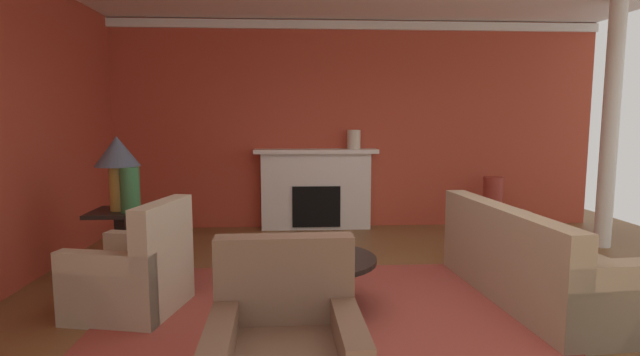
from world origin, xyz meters
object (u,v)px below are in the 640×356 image
armchair_near_window (134,276)px  coffee_table (318,270)px  sofa (533,267)px  vase_tall_corner (492,204)px  vase_on_side_table (130,190)px  side_table (121,239)px  fireplace (316,191)px  vase_mantel_right (354,140)px  table_lamp (117,159)px

armchair_near_window → coffee_table: armchair_near_window is taller
sofa → vase_tall_corner: 2.76m
sofa → vase_on_side_table: 3.87m
coffee_table → side_table: (-1.96, 0.94, 0.06)m
fireplace → sofa: 3.48m
armchair_near_window → vase_mantel_right: bearing=53.4°
fireplace → vase_mantel_right: vase_mantel_right is taller
coffee_table → side_table: size_ratio=1.43×
sofa → vase_on_side_table: bearing=169.4°
vase_tall_corner → vase_mantel_right: bearing=172.9°
sofa → side_table: size_ratio=3.10×
sofa → side_table: sofa is taller
fireplace → side_table: size_ratio=2.57×
armchair_near_window → vase_on_side_table: 1.05m
fireplace → table_lamp: size_ratio=2.40×
armchair_near_window → table_lamp: table_lamp is taller
sofa → armchair_near_window: armchair_near_window is taller
table_lamp → vase_mantel_right: bearing=38.2°
vase_tall_corner → side_table: bearing=-158.5°
table_lamp → vase_on_side_table: (0.15, -0.12, -0.30)m
vase_tall_corner → vase_on_side_table: size_ratio=1.75×
sofa → armchair_near_window: 3.49m
vase_tall_corner → vase_on_side_table: vase_on_side_table is taller
fireplace → sofa: size_ratio=0.83×
vase_tall_corner → coffee_table: bearing=-134.1°
vase_mantel_right → side_table: bearing=-141.8°
coffee_table → vase_tall_corner: (2.68, 2.77, 0.06)m
coffee_table → table_lamp: table_lamp is taller
coffee_table → vase_mantel_right: 3.25m
coffee_table → vase_tall_corner: vase_tall_corner is taller
sofa → coffee_table: (-1.95, -0.11, 0.04)m
sofa → side_table: bearing=168.1°
coffee_table → table_lamp: (-1.96, 0.94, 0.89)m
vase_tall_corner → sofa: bearing=-105.4°
table_lamp → fireplace: bearing=45.5°
side_table → vase_on_side_table: size_ratio=1.55×
armchair_near_window → coffee_table: 1.55m
sofa → vase_tall_corner: sofa is taller
armchair_near_window → side_table: armchair_near_window is taller
vase_mantel_right → vase_on_side_table: 3.35m
coffee_table → armchair_near_window: bearing=179.3°
armchair_near_window → table_lamp: (-0.41, 0.92, 0.92)m
armchair_near_window → table_lamp: bearing=114.2°
fireplace → coffee_table: bearing=-92.5°
sofa → vase_mantel_right: size_ratio=7.76×
table_lamp → vase_on_side_table: bearing=-38.7°
armchair_near_window → side_table: (-0.41, 0.92, 0.09)m
fireplace → vase_mantel_right: size_ratio=6.44×
sofa → armchair_near_window: (-3.49, -0.10, 0.01)m
fireplace → coffee_table: 3.08m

